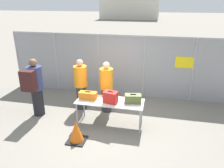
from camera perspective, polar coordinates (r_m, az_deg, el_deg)
The scene contains 12 objects.
ground_plane at distance 6.70m, azimuth -1.13°, elevation -9.84°, with size 120.00×120.00×0.00m, color slate.
fence_section at distance 8.11m, azimuth 2.35°, elevation 5.04°, with size 8.61×0.07×2.29m.
inspection_table at distance 6.23m, azimuth -0.55°, elevation -4.96°, with size 1.91×0.73×0.76m.
suitcase_orange at distance 6.32m, azimuth -6.29°, elevation -3.00°, with size 0.51×0.22×0.24m.
suitcase_red at distance 6.05m, azimuth -0.40°, elevation -3.46°, with size 0.42×0.31×0.35m.
suitcase_olive at distance 6.10m, azimuth 5.49°, elevation -3.81°, with size 0.49×0.33×0.26m.
traveler_hooded at distance 7.02m, azimuth -19.53°, elevation -0.43°, with size 0.45×0.70×1.83m.
security_worker_near at distance 6.95m, azimuth -1.47°, elevation -0.65°, with size 0.41×0.41×1.67m.
security_worker_far at distance 7.19m, azimuth -8.16°, elevation 0.02°, with size 0.42×0.42×1.70m.
utility_trailer at distance 10.46m, azimuth 10.93°, elevation 3.93°, with size 3.75×1.87×0.71m.
distant_hangar at distance 46.36m, azimuth 5.34°, elevation 20.25°, with size 10.56×11.52×5.34m.
traffic_cone at distance 5.82m, azimuth -9.32°, elevation -12.19°, with size 0.48×0.48×0.60m.
Camera 1 is at (1.35, -5.57, 3.46)m, focal length 35.00 mm.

